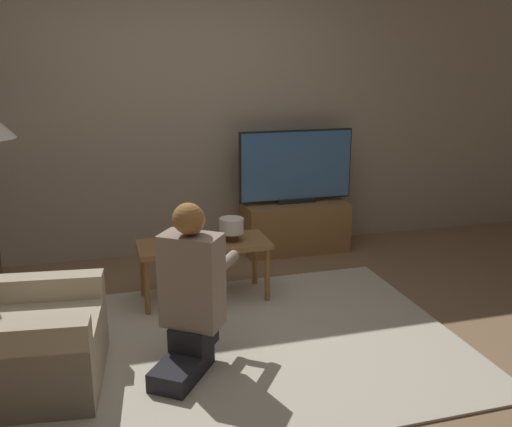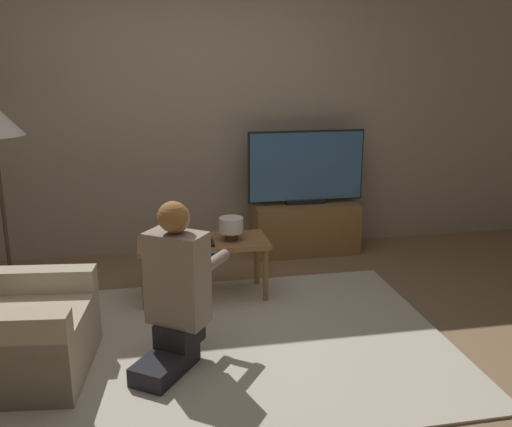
{
  "view_description": "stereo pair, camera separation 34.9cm",
  "coord_description": "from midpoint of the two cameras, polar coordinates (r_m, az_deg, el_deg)",
  "views": [
    {
      "loc": [
        -0.8,
        -3.15,
        1.78
      ],
      "look_at": [
        0.31,
        0.75,
        0.65
      ],
      "focal_mm": 40.0,
      "sensor_mm": 36.0,
      "label": 1
    },
    {
      "loc": [
        -0.46,
        -3.23,
        1.78
      ],
      "look_at": [
        0.31,
        0.75,
        0.65
      ],
      "focal_mm": 40.0,
      "sensor_mm": 36.0,
      "label": 2
    }
  ],
  "objects": [
    {
      "name": "tv_stand",
      "position": [
        5.32,
        6.78,
        -1.44
      ],
      "size": [
        0.96,
        0.4,
        0.46
      ],
      "color": "olive",
      "rests_on": "ground_plane"
    },
    {
      "name": "tv",
      "position": [
        5.18,
        6.96,
        4.61
      ],
      "size": [
        1.07,
        0.08,
        0.67
      ],
      "color": "black",
      "rests_on": "tv_stand"
    },
    {
      "name": "coffee_table",
      "position": [
        4.22,
        -2.95,
        -3.47
      ],
      "size": [
        0.96,
        0.41,
        0.46
      ],
      "color": "olive",
      "rests_on": "ground_plane"
    },
    {
      "name": "ground_plane",
      "position": [
        3.71,
        0.15,
        -13.07
      ],
      "size": [
        10.0,
        10.0,
        0.0
      ],
      "primitive_type": "plane",
      "color": "#896B4C"
    },
    {
      "name": "wall_back",
      "position": [
        5.18,
        -4.04,
        10.25
      ],
      "size": [
        10.0,
        0.06,
        2.6
      ],
      "color": "tan",
      "rests_on": "ground_plane"
    },
    {
      "name": "person_kneeling",
      "position": [
        3.31,
        -4.97,
        -7.4
      ],
      "size": [
        0.65,
        0.78,
        0.98
      ],
      "rotation": [
        0.0,
        0.0,
        2.52
      ],
      "color": "#232328",
      "rests_on": "rug"
    },
    {
      "name": "rug",
      "position": [
        3.7,
        0.15,
        -12.96
      ],
      "size": [
        2.76,
        2.04,
        0.02
      ],
      "color": "beige",
      "rests_on": "ground_plane"
    },
    {
      "name": "table_lamp",
      "position": [
        4.19,
        -0.13,
        -1.34
      ],
      "size": [
        0.18,
        0.18,
        0.17
      ],
      "color": "#4C3823",
      "rests_on": "coffee_table"
    },
    {
      "name": "remote",
      "position": [
        4.13,
        -2.13,
        -2.97
      ],
      "size": [
        0.04,
        0.15,
        0.02
      ],
      "color": "black",
      "rests_on": "coffee_table"
    },
    {
      "name": "armchair",
      "position": [
        3.51,
        -21.36,
        -11.04
      ],
      "size": [
        0.92,
        0.87,
        0.85
      ],
      "rotation": [
        0.0,
        0.0,
        1.45
      ],
      "color": "#B7A88E",
      "rests_on": "ground_plane"
    }
  ]
}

